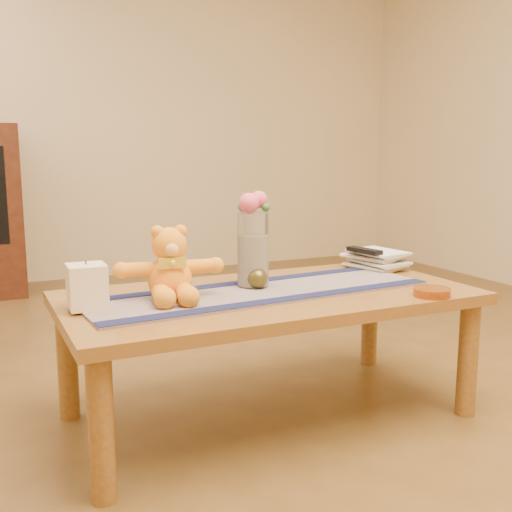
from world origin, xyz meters
name	(u,v)px	position (x,y,z in m)	size (l,w,h in m)	color
floor	(269,415)	(0.00, 0.00, 0.00)	(5.50, 5.50, 0.00)	#533917
wall_back	(98,92)	(0.00, 2.75, 1.35)	(5.50, 5.50, 0.00)	tan
coffee_table_top	(269,298)	(0.00, 0.00, 0.43)	(1.40, 0.70, 0.04)	brown
table_leg_fl	(101,429)	(-0.64, -0.29, 0.21)	(0.07, 0.07, 0.41)	brown
table_leg_fr	(468,359)	(0.64, -0.29, 0.21)	(0.07, 0.07, 0.41)	brown
table_leg_bl	(67,362)	(-0.64, 0.29, 0.21)	(0.07, 0.07, 0.41)	brown
table_leg_br	(370,319)	(0.64, 0.29, 0.21)	(0.07, 0.07, 0.41)	brown
persian_runner	(260,292)	(-0.03, 0.00, 0.45)	(1.20, 0.35, 0.01)	#1B1A4A
runner_border_near	(282,299)	(-0.02, -0.14, 0.46)	(1.20, 0.06, 0.00)	#13173B
runner_border_far	(240,283)	(-0.04, 0.15, 0.46)	(1.20, 0.06, 0.00)	#13173B
teddy_bear	(170,264)	(-0.34, 0.04, 0.57)	(0.33, 0.27, 0.22)	orange
pillar_candle	(87,286)	(-0.61, 0.02, 0.52)	(0.11, 0.11, 0.13)	beige
candle_wick	(86,263)	(-0.61, 0.02, 0.60)	(0.00, 0.00, 0.01)	black
glass_vase	(253,250)	(-0.02, 0.08, 0.59)	(0.11, 0.11, 0.26)	silver
potpourri_fill	(253,261)	(-0.02, 0.08, 0.55)	(0.09, 0.09, 0.18)	beige
rose_left	(249,203)	(-0.04, 0.07, 0.75)	(0.07, 0.07, 0.07)	#EA5272
rose_right	(259,199)	(0.00, 0.09, 0.76)	(0.06, 0.06, 0.06)	#EA5272
blue_flower_back	(251,204)	(-0.01, 0.12, 0.75)	(0.04, 0.04, 0.04)	#5260B2
blue_flower_side	(243,207)	(-0.05, 0.10, 0.74)	(0.04, 0.04, 0.04)	#5260B2
leaf_sprig	(266,207)	(0.02, 0.06, 0.74)	(0.03, 0.03, 0.03)	#33662D
bronze_ball	(258,278)	(-0.02, 0.04, 0.49)	(0.07, 0.07, 0.07)	#464017
book_bottom	(362,268)	(0.51, 0.18, 0.46)	(0.17, 0.22, 0.02)	beige
book_lower	(364,264)	(0.51, 0.17, 0.48)	(0.16, 0.22, 0.02)	beige
book_upper	(361,259)	(0.50, 0.18, 0.50)	(0.17, 0.22, 0.02)	beige
book_top	(363,255)	(0.51, 0.17, 0.52)	(0.16, 0.22, 0.02)	beige
tv_remote	(364,251)	(0.51, 0.17, 0.54)	(0.04, 0.16, 0.02)	black
amber_dish	(432,292)	(0.46, -0.29, 0.46)	(0.12, 0.12, 0.03)	#BF5914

